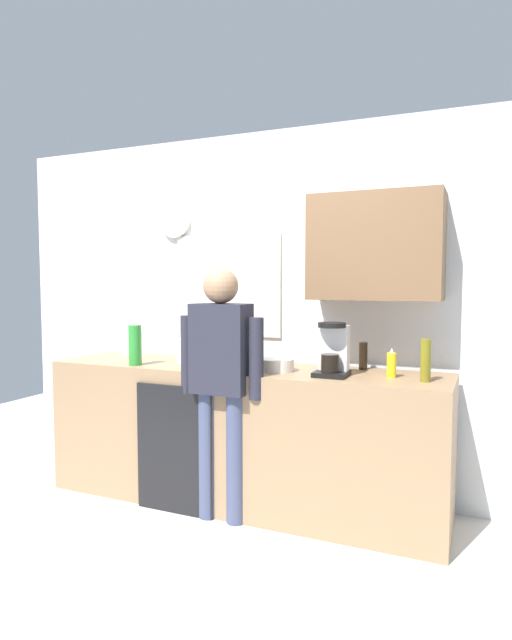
{
  "coord_description": "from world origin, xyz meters",
  "views": [
    {
      "loc": [
        1.52,
        -2.95,
        1.52
      ],
      "look_at": [
        0.13,
        0.25,
        1.27
      ],
      "focal_mm": 30.06,
      "sensor_mm": 36.0,
      "label": 1
    }
  ],
  "objects_px": {
    "bottle_olive_oil": "(426,360)",
    "person_at_sink": "(221,373)",
    "dish_soap": "(391,365)",
    "bottle_clear_soda": "(135,345)",
    "mixing_bowl": "(277,365)",
    "coffee_maker": "(333,352)",
    "storage_canister": "(187,351)",
    "bottle_dark_sauce": "(363,356)",
    "cup_white_mug": "(128,349)"
  },
  "relations": [
    {
      "from": "bottle_olive_oil",
      "to": "cup_white_mug",
      "type": "distance_m",
      "value": 2.31
    },
    {
      "from": "bottle_olive_oil",
      "to": "mixing_bowl",
      "type": "height_order",
      "value": "bottle_olive_oil"
    },
    {
      "from": "bottle_dark_sauce",
      "to": "bottle_clear_soda",
      "type": "relative_size",
      "value": 0.64
    },
    {
      "from": "bottle_dark_sauce",
      "to": "cup_white_mug",
      "type": "height_order",
      "value": "bottle_dark_sauce"
    },
    {
      "from": "bottle_dark_sauce",
      "to": "storage_canister",
      "type": "xyz_separation_m",
      "value": [
        -1.21,
        -0.23,
        -0.0
      ]
    },
    {
      "from": "bottle_clear_soda",
      "to": "person_at_sink",
      "type": "distance_m",
      "value": 0.73
    },
    {
      "from": "bottle_olive_oil",
      "to": "bottle_clear_soda",
      "type": "xyz_separation_m",
      "value": [
        -1.91,
        -0.16,
        0.02
      ]
    },
    {
      "from": "bottle_olive_oil",
      "to": "storage_canister",
      "type": "height_order",
      "value": "bottle_olive_oil"
    },
    {
      "from": "coffee_maker",
      "to": "storage_canister",
      "type": "relative_size",
      "value": 1.94
    },
    {
      "from": "bottle_dark_sauce",
      "to": "person_at_sink",
      "type": "distance_m",
      "value": 0.94
    },
    {
      "from": "bottle_dark_sauce",
      "to": "person_at_sink",
      "type": "relative_size",
      "value": 0.11
    },
    {
      "from": "bottle_olive_oil",
      "to": "person_at_sink",
      "type": "xyz_separation_m",
      "value": [
        -1.2,
        -0.24,
        -0.12
      ]
    },
    {
      "from": "bottle_olive_oil",
      "to": "dish_soap",
      "type": "bearing_deg",
      "value": 163.98
    },
    {
      "from": "dish_soap",
      "to": "storage_canister",
      "type": "relative_size",
      "value": 1.06
    },
    {
      "from": "bottle_olive_oil",
      "to": "cup_white_mug",
      "type": "xyz_separation_m",
      "value": [
        -2.29,
        0.26,
        -0.08
      ]
    },
    {
      "from": "coffee_maker",
      "to": "bottle_dark_sauce",
      "type": "relative_size",
      "value": 1.83
    },
    {
      "from": "cup_white_mug",
      "to": "person_at_sink",
      "type": "relative_size",
      "value": 0.06
    },
    {
      "from": "storage_canister",
      "to": "person_at_sink",
      "type": "height_order",
      "value": "person_at_sink"
    },
    {
      "from": "coffee_maker",
      "to": "mixing_bowl",
      "type": "relative_size",
      "value": 1.5
    },
    {
      "from": "coffee_maker",
      "to": "person_at_sink",
      "type": "height_order",
      "value": "person_at_sink"
    },
    {
      "from": "bottle_clear_soda",
      "to": "mixing_bowl",
      "type": "bearing_deg",
      "value": 9.63
    },
    {
      "from": "bottle_olive_oil",
      "to": "dish_soap",
      "type": "distance_m",
      "value": 0.22
    },
    {
      "from": "bottle_clear_soda",
      "to": "cup_white_mug",
      "type": "bearing_deg",
      "value": 132.01
    },
    {
      "from": "bottle_clear_soda",
      "to": "person_at_sink",
      "type": "xyz_separation_m",
      "value": [
        0.71,
        -0.08,
        -0.13
      ]
    },
    {
      "from": "cup_white_mug",
      "to": "bottle_dark_sauce",
      "type": "bearing_deg",
      "value": 0.88
    },
    {
      "from": "storage_canister",
      "to": "cup_white_mug",
      "type": "bearing_deg",
      "value": 163.09
    },
    {
      "from": "bottle_dark_sauce",
      "to": "bottle_clear_soda",
      "type": "distance_m",
      "value": 1.55
    },
    {
      "from": "bottle_clear_soda",
      "to": "cup_white_mug",
      "type": "height_order",
      "value": "bottle_clear_soda"
    },
    {
      "from": "bottle_clear_soda",
      "to": "dish_soap",
      "type": "bearing_deg",
      "value": 7.26
    },
    {
      "from": "bottle_olive_oil",
      "to": "bottle_clear_soda",
      "type": "height_order",
      "value": "bottle_clear_soda"
    },
    {
      "from": "mixing_bowl",
      "to": "cup_white_mug",
      "type": "bearing_deg",
      "value": 169.51
    },
    {
      "from": "person_at_sink",
      "to": "mixing_bowl",
      "type": "bearing_deg",
      "value": 50.84
    },
    {
      "from": "dish_soap",
      "to": "storage_canister",
      "type": "height_order",
      "value": "dish_soap"
    },
    {
      "from": "bottle_olive_oil",
      "to": "storage_canister",
      "type": "bearing_deg",
      "value": 177.85
    },
    {
      "from": "bottle_dark_sauce",
      "to": "bottle_olive_oil",
      "type": "bearing_deg",
      "value": -34.37
    },
    {
      "from": "bottle_clear_soda",
      "to": "cup_white_mug",
      "type": "xyz_separation_m",
      "value": [
        -0.38,
        0.42,
        -0.09
      ]
    },
    {
      "from": "bottle_dark_sauce",
      "to": "bottle_clear_soda",
      "type": "xyz_separation_m",
      "value": [
        -1.49,
        -0.45,
        0.05
      ]
    },
    {
      "from": "bottle_dark_sauce",
      "to": "bottle_olive_oil",
      "type": "distance_m",
      "value": 0.52
    },
    {
      "from": "bottle_dark_sauce",
      "to": "bottle_clear_soda",
      "type": "height_order",
      "value": "bottle_clear_soda"
    },
    {
      "from": "bottle_clear_soda",
      "to": "person_at_sink",
      "type": "relative_size",
      "value": 0.17
    },
    {
      "from": "bottle_clear_soda",
      "to": "mixing_bowl",
      "type": "relative_size",
      "value": 1.27
    },
    {
      "from": "bottle_dark_sauce",
      "to": "bottle_olive_oil",
      "type": "xyz_separation_m",
      "value": [
        0.42,
        -0.29,
        0.03
      ]
    },
    {
      "from": "cup_white_mug",
      "to": "dish_soap",
      "type": "distance_m",
      "value": 2.1
    },
    {
      "from": "coffee_maker",
      "to": "bottle_olive_oil",
      "type": "bearing_deg",
      "value": 1.97
    },
    {
      "from": "coffee_maker",
      "to": "cup_white_mug",
      "type": "relative_size",
      "value": 3.47
    },
    {
      "from": "mixing_bowl",
      "to": "dish_soap",
      "type": "bearing_deg",
      "value": 3.96
    },
    {
      "from": "bottle_dark_sauce",
      "to": "storage_canister",
      "type": "height_order",
      "value": "bottle_dark_sauce"
    },
    {
      "from": "bottle_olive_oil",
      "to": "person_at_sink",
      "type": "relative_size",
      "value": 0.16
    },
    {
      "from": "bottle_olive_oil",
      "to": "mixing_bowl",
      "type": "xyz_separation_m",
      "value": [
        -0.92,
        0.01,
        -0.08
      ]
    },
    {
      "from": "bottle_dark_sauce",
      "to": "dish_soap",
      "type": "distance_m",
      "value": 0.32
    }
  ]
}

